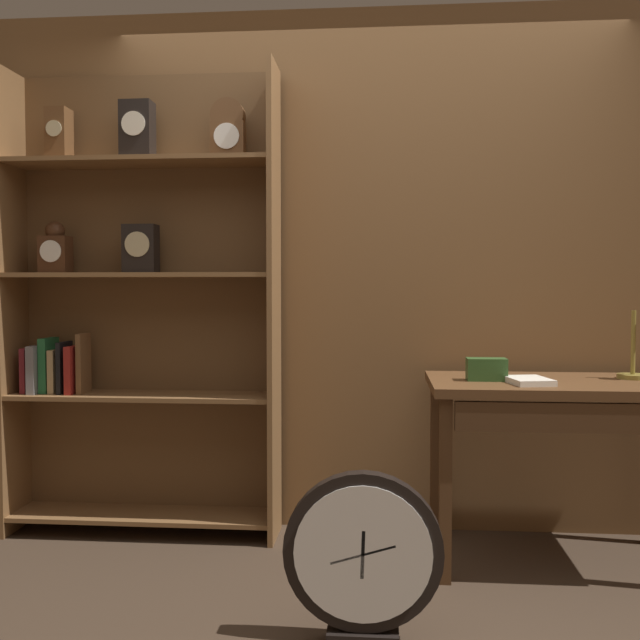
# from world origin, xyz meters

# --- Properties ---
(back_wood_panel) EXTENTS (4.80, 0.05, 2.60)m
(back_wood_panel) POSITION_xyz_m (0.00, 1.25, 1.30)
(back_wood_panel) COLOR brown
(back_wood_panel) RESTS_ON ground
(bookshelf) EXTENTS (1.34, 0.30, 2.28)m
(bookshelf) POSITION_xyz_m (-1.13, 1.08, 1.17)
(bookshelf) COLOR brown
(bookshelf) RESTS_ON ground
(workbench) EXTENTS (1.11, 0.65, 0.81)m
(workbench) POSITION_xyz_m (0.84, 0.80, 0.70)
(workbench) COLOR brown
(workbench) RESTS_ON ground
(toolbox_small) EXTENTS (0.17, 0.10, 0.10)m
(toolbox_small) POSITION_xyz_m (0.53, 0.80, 0.86)
(toolbox_small) COLOR #2D5123
(toolbox_small) RESTS_ON workbench
(open_repair_manual) EXTENTS (0.20, 0.25, 0.02)m
(open_repair_manual) POSITION_xyz_m (0.70, 0.71, 0.82)
(open_repair_manual) COLOR silver
(open_repair_manual) RESTS_ON workbench
(round_clock_large) EXTENTS (0.55, 0.11, 0.59)m
(round_clock_large) POSITION_xyz_m (0.02, 0.03, 0.30)
(round_clock_large) COLOR black
(round_clock_large) RESTS_ON ground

